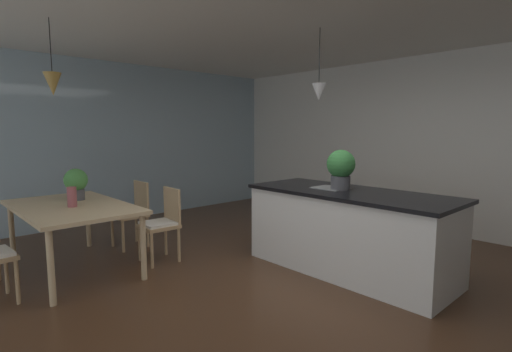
# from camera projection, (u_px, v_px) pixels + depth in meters

# --- Properties ---
(ground_plane) EXTENTS (10.00, 8.40, 0.04)m
(ground_plane) POSITION_uv_depth(u_px,v_px,m) (293.00, 291.00, 3.76)
(ground_plane) COLOR #4C301E
(wall_back_kitchen) EXTENTS (10.00, 0.12, 2.70)m
(wall_back_kitchen) POSITION_uv_depth(u_px,v_px,m) (436.00, 144.00, 5.80)
(wall_back_kitchen) COLOR white
(wall_back_kitchen) RESTS_ON ground_plane
(window_wall_left_glazing) EXTENTS (0.06, 8.40, 2.70)m
(window_wall_left_glazing) POSITION_uv_depth(u_px,v_px,m) (116.00, 143.00, 6.55)
(window_wall_left_glazing) COLOR #9EB7C6
(window_wall_left_glazing) RESTS_ON ground_plane
(dining_table) EXTENTS (1.76, 1.04, 0.74)m
(dining_table) POSITION_uv_depth(u_px,v_px,m) (72.00, 211.00, 4.21)
(dining_table) COLOR #D1B284
(dining_table) RESTS_ON ground_plane
(chair_far_right) EXTENTS (0.42, 0.42, 0.87)m
(chair_far_right) POSITION_uv_depth(u_px,v_px,m) (162.00, 222.00, 4.55)
(chair_far_right) COLOR tan
(chair_far_right) RESTS_ON ground_plane
(chair_far_left) EXTENTS (0.40, 0.40, 0.87)m
(chair_far_left) POSITION_uv_depth(u_px,v_px,m) (133.00, 211.00, 5.12)
(chair_far_left) COLOR tan
(chair_far_left) RESTS_ON ground_plane
(kitchen_island) EXTENTS (2.28, 0.93, 0.91)m
(kitchen_island) POSITION_uv_depth(u_px,v_px,m) (348.00, 230.00, 4.21)
(kitchen_island) COLOR white
(kitchen_island) RESTS_ON ground_plane
(pendant_over_table) EXTENTS (0.18, 0.18, 0.78)m
(pendant_over_table) POSITION_uv_depth(u_px,v_px,m) (53.00, 84.00, 3.96)
(pendant_over_table) COLOR black
(pendant_over_island_main) EXTENTS (0.16, 0.16, 0.80)m
(pendant_over_island_main) POSITION_uv_depth(u_px,v_px,m) (319.00, 92.00, 4.35)
(pendant_over_island_main) COLOR black
(potted_plant_on_island) EXTENTS (0.31, 0.31, 0.45)m
(potted_plant_on_island) POSITION_uv_depth(u_px,v_px,m) (341.00, 167.00, 4.21)
(potted_plant_on_island) COLOR #4C4C51
(potted_plant_on_island) RESTS_ON kitchen_island
(potted_plant_on_table) EXTENTS (0.27, 0.27, 0.37)m
(potted_plant_on_table) POSITION_uv_depth(u_px,v_px,m) (76.00, 182.00, 4.49)
(potted_plant_on_table) COLOR #4C4C51
(potted_plant_on_table) RESTS_ON dining_table
(vase_on_dining_table) EXTENTS (0.10, 0.10, 0.22)m
(vase_on_dining_table) POSITION_uv_depth(u_px,v_px,m) (72.00, 197.00, 4.09)
(vase_on_dining_table) COLOR #994C51
(vase_on_dining_table) RESTS_ON dining_table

